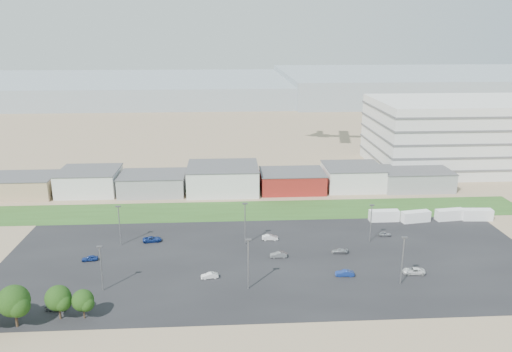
{
  "coord_description": "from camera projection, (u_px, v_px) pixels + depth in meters",
  "views": [
    {
      "loc": [
        -4.55,
        -81.1,
        49.5
      ],
      "look_at": [
        1.61,
        22.0,
        19.09
      ],
      "focal_mm": 35.0,
      "sensor_mm": 36.0,
      "label": 1
    }
  ],
  "objects": [
    {
      "name": "ground",
      "position": [
        254.0,
        309.0,
        91.9
      ],
      "size": [
        700.0,
        700.0,
        0.0
      ],
      "primitive_type": "plane",
      "color": "#8A7258",
      "rests_on": "ground"
    },
    {
      "name": "parking_lot",
      "position": [
        272.0,
        260.0,
        111.34
      ],
      "size": [
        120.0,
        50.0,
        0.01
      ],
      "primitive_type": "cube",
      "color": "black",
      "rests_on": "ground"
    },
    {
      "name": "grass_strip",
      "position": [
        244.0,
        211.0,
        141.69
      ],
      "size": [
        160.0,
        16.0,
        0.02
      ],
      "primitive_type": "cube",
      "color": "#2C4E1D",
      "rests_on": "ground"
    },
    {
      "name": "hills_backdrop",
      "position": [
        282.0,
        89.0,
        394.56
      ],
      "size": [
        700.0,
        200.0,
        9.0
      ],
      "primitive_type": null,
      "color": "gray",
      "rests_on": "ground"
    },
    {
      "name": "building_row",
      "position": [
        188.0,
        179.0,
        157.79
      ],
      "size": [
        170.0,
        20.0,
        8.0
      ],
      "primitive_type": null,
      "color": "silver",
      "rests_on": "ground"
    },
    {
      "name": "parking_garage",
      "position": [
        482.0,
        134.0,
        184.49
      ],
      "size": [
        80.0,
        40.0,
        25.0
      ],
      "primitive_type": "cube",
      "color": "silver",
      "rests_on": "ground"
    },
    {
      "name": "box_trailer_a",
      "position": [
        384.0,
        216.0,
        133.88
      ],
      "size": [
        7.9,
        2.54,
        2.95
      ],
      "primitive_type": null,
      "rotation": [
        0.0,
        0.0,
        0.01
      ],
      "color": "silver",
      "rests_on": "ground"
    },
    {
      "name": "box_trailer_b",
      "position": [
        416.0,
        216.0,
        133.31
      ],
      "size": [
        8.01,
        3.66,
        2.89
      ],
      "primitive_type": null,
      "rotation": [
        0.0,
        0.0,
        0.17
      ],
      "color": "silver",
      "rests_on": "ground"
    },
    {
      "name": "box_trailer_c",
      "position": [
        450.0,
        215.0,
        134.72
      ],
      "size": [
        7.97,
        3.38,
        2.9
      ],
      "primitive_type": null,
      "rotation": [
        0.0,
        0.0,
        0.13
      ],
      "color": "silver",
      "rests_on": "ground"
    },
    {
      "name": "box_trailer_d",
      "position": [
        477.0,
        215.0,
        134.59
      ],
      "size": [
        8.1,
        2.97,
        2.99
      ],
      "primitive_type": null,
      "rotation": [
        0.0,
        0.0,
        -0.06
      ],
      "color": "silver",
      "rests_on": "ground"
    },
    {
      "name": "tree_mid",
      "position": [
        14.0,
        304.0,
        85.24
      ],
      "size": [
        5.85,
        5.85,
        8.77
      ],
      "primitive_type": null,
      "color": "black",
      "rests_on": "ground"
    },
    {
      "name": "tree_right",
      "position": [
        58.0,
        301.0,
        87.78
      ],
      "size": [
        4.85,
        4.85,
        7.28
      ],
      "primitive_type": null,
      "color": "black",
      "rests_on": "ground"
    },
    {
      "name": "tree_near",
      "position": [
        83.0,
        302.0,
        88.14
      ],
      "size": [
        4.16,
        4.16,
        6.24
      ],
      "primitive_type": null,
      "color": "black",
      "rests_on": "ground"
    },
    {
      "name": "lightpole_front_l",
      "position": [
        101.0,
        268.0,
        97.19
      ],
      "size": [
        1.11,
        0.46,
        9.46
      ],
      "primitive_type": null,
      "color": "slate",
      "rests_on": "ground"
    },
    {
      "name": "lightpole_front_m",
      "position": [
        248.0,
        264.0,
        97.67
      ],
      "size": [
        1.25,
        0.52,
        10.63
      ],
      "primitive_type": null,
      "color": "slate",
      "rests_on": "ground"
    },
    {
      "name": "lightpole_front_r",
      "position": [
        402.0,
        261.0,
        99.5
      ],
      "size": [
        1.21,
        0.5,
        10.29
      ],
      "primitive_type": null,
      "color": "slate",
      "rests_on": "ground"
    },
    {
      "name": "lightpole_back_l",
      "position": [
        120.0,
        226.0,
        117.96
      ],
      "size": [
        1.16,
        0.48,
        9.83
      ],
      "primitive_type": null,
      "color": "slate",
      "rests_on": "ground"
    },
    {
      "name": "lightpole_back_m",
      "position": [
        245.0,
        224.0,
        118.22
      ],
      "size": [
        1.23,
        0.51,
        10.41
      ],
      "primitive_type": null,
      "color": "slate",
      "rests_on": "ground"
    },
    {
      "name": "lightpole_back_r",
      "position": [
        371.0,
        223.0,
        119.9
      ],
      "size": [
        1.11,
        0.46,
        9.44
      ],
      "primitive_type": null,
      "color": "slate",
      "rests_on": "ground"
    },
    {
      "name": "parked_car_0",
      "position": [
        414.0,
        271.0,
        104.98
      ],
      "size": [
        4.83,
        2.57,
        1.29
      ],
      "primitive_type": "imported",
      "rotation": [
        0.0,
        0.0,
        -1.67
      ],
      "color": "silver",
      "rests_on": "ground"
    },
    {
      "name": "parked_car_1",
      "position": [
        345.0,
        273.0,
        104.03
      ],
      "size": [
        4.03,
        1.68,
        1.3
      ],
      "primitive_type": "imported",
      "rotation": [
        0.0,
        0.0,
        -1.65
      ],
      "color": "navy",
      "rests_on": "ground"
    },
    {
      "name": "parked_car_4",
      "position": [
        210.0,
        276.0,
        103.12
      ],
      "size": [
        3.72,
        1.72,
        1.18
      ],
      "primitive_type": "imported",
      "rotation": [
        0.0,
        0.0,
        -1.43
      ],
      "color": "silver",
      "rests_on": "ground"
    },
    {
      "name": "parked_car_5",
      "position": [
        90.0,
        258.0,
        110.94
      ],
      "size": [
        3.68,
        1.86,
        1.2
      ],
      "primitive_type": "imported",
      "rotation": [
        0.0,
        0.0,
        -1.44
      ],
      "color": "navy",
      "rests_on": "ground"
    },
    {
      "name": "parked_car_7",
      "position": [
        278.0,
        255.0,
        112.59
      ],
      "size": [
        3.85,
        1.38,
        1.26
      ],
      "primitive_type": "imported",
      "rotation": [
        0.0,
        0.0,
        -1.58
      ],
      "color": "#595B5E",
      "rests_on": "ground"
    },
    {
      "name": "parked_car_8",
      "position": [
        385.0,
        234.0,
        124.14
      ],
      "size": [
        3.25,
        1.31,
        1.11
      ],
      "primitive_type": "imported",
      "rotation": [
        0.0,
        0.0,
        1.57
      ],
      "color": "#A5A5AA",
      "rests_on": "ground"
    },
    {
      "name": "parked_car_9",
      "position": [
        152.0,
        239.0,
        120.88
      ],
      "size": [
        4.78,
        2.69,
        1.26
      ],
      "primitive_type": "imported",
      "rotation": [
        0.0,
        0.0,
        1.71
      ],
      "color": "navy",
      "rests_on": "ground"
    },
    {
      "name": "parked_car_10",
      "position": [
        56.0,
        307.0,
        91.42
      ],
      "size": [
        3.85,
        1.68,
        1.1
      ],
      "primitive_type": "imported",
      "rotation": [
        0.0,
        0.0,
        1.54
      ],
      "color": "#595B5E",
      "rests_on": "ground"
    },
    {
      "name": "parked_car_11",
      "position": [
        270.0,
        237.0,
        121.89
      ],
      "size": [
        4.02,
        1.6,
        1.3
      ],
      "primitive_type": "imported",
      "rotation": [
        0.0,
        0.0,
        1.51
      ],
      "color": "silver",
      "rests_on": "ground"
    },
    {
      "name": "parked_car_12",
      "position": [
        339.0,
        251.0,
        114.68
      ],
      "size": [
        3.92,
        1.95,
        1.1
      ],
      "primitive_type": "imported",
      "rotation": [
        0.0,
        0.0,
        -1.68
      ],
      "color": "#A5A5AA",
      "rests_on": "ground"
    }
  ]
}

